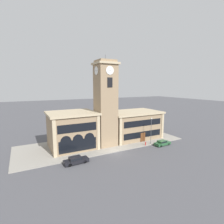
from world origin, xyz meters
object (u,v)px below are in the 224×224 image
parked_car_mid (162,143)px  parked_car_near (76,160)px  street_lamp (151,127)px  fire_hydrant (146,144)px

parked_car_mid → parked_car_near: bearing=176.9°
street_lamp → fire_hydrant: 4.27m
parked_car_mid → street_lamp: size_ratio=0.65×
parked_car_near → fire_hydrant: parked_car_near is taller
street_lamp → parked_car_mid: bearing=-43.3°
fire_hydrant → street_lamp: bearing=7.5°
parked_car_near → parked_car_mid: size_ratio=1.10×
parked_car_mid → fire_hydrant: 4.22m
street_lamp → fire_hydrant: bearing=-172.5°
parked_car_mid → street_lamp: bearing=133.6°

